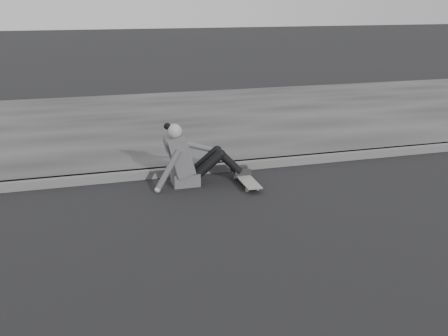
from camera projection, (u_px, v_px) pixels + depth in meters
name	position (u px, v px, depth m)	size (l,w,h in m)	color
curb	(343.00, 156.00, 7.91)	(24.00, 0.16, 0.12)	#535353
sidewalk	(274.00, 115.00, 10.66)	(24.00, 6.00, 0.12)	#363636
skateboard	(246.00, 180.00, 6.84)	(0.20, 0.78, 0.09)	gray
seated_woman	(190.00, 159.00, 6.78)	(1.38, 0.46, 0.88)	#49494C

